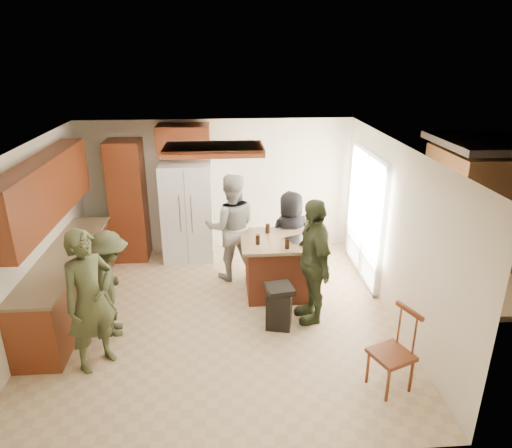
{
  "coord_description": "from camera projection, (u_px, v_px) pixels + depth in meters",
  "views": [
    {
      "loc": [
        0.11,
        -5.75,
        3.69
      ],
      "look_at": [
        0.6,
        0.77,
        1.15
      ],
      "focal_mm": 32.0,
      "sensor_mm": 36.0,
      "label": 1
    }
  ],
  "objects": [
    {
      "name": "person_behind_right",
      "position": [
        291.0,
        235.0,
        7.61
      ],
      "size": [
        0.84,
        0.66,
        1.51
      ],
      "primitive_type": "imported",
      "rotation": [
        0.0,
        0.0,
        3.4
      ],
      "color": "black",
      "rests_on": "ground"
    },
    {
      "name": "person_behind_left",
      "position": [
        232.0,
        227.0,
        7.54
      ],
      "size": [
        0.91,
        0.59,
        1.82
      ],
      "primitive_type": "imported",
      "rotation": [
        0.0,
        0.0,
        3.19
      ],
      "color": "gray",
      "rests_on": "ground"
    },
    {
      "name": "island_items",
      "position": [
        297.0,
        238.0,
        6.94
      ],
      "size": [
        1.0,
        0.72,
        0.15
      ],
      "color": "silver",
      "rests_on": "kitchen_island"
    },
    {
      "name": "person_side_right",
      "position": [
        313.0,
        261.0,
        6.35
      ],
      "size": [
        0.68,
        1.13,
        1.82
      ],
      "primitive_type": "imported",
      "rotation": [
        0.0,
        0.0,
        -1.45
      ],
      "color": "#343D23",
      "rests_on": "ground"
    },
    {
      "name": "left_cabinetry",
      "position": [
        61.0,
        251.0,
        6.55
      ],
      "size": [
        0.64,
        3.0,
        2.3
      ],
      "color": "maroon",
      "rests_on": "ground"
    },
    {
      "name": "person_counter",
      "position": [
        111.0,
        284.0,
        6.07
      ],
      "size": [
        0.62,
        1.03,
        1.49
      ],
      "primitive_type": "imported",
      "rotation": [
        0.0,
        0.0,
        1.76
      ],
      "color": "#33351F",
      "rests_on": "ground"
    },
    {
      "name": "refrigerator",
      "position": [
        187.0,
        212.0,
        8.28
      ],
      "size": [
        0.9,
        0.76,
        1.8
      ],
      "color": "white",
      "rests_on": "ground"
    },
    {
      "name": "room_shell",
      "position": [
        461.0,
        215.0,
        8.2
      ],
      "size": [
        8.0,
        5.2,
        5.0
      ],
      "color": "tan",
      "rests_on": "ground"
    },
    {
      "name": "kitchen_island",
      "position": [
        282.0,
        265.0,
        7.19
      ],
      "size": [
        1.28,
        1.03,
        0.93
      ],
      "color": "brown",
      "rests_on": "ground"
    },
    {
      "name": "trash_bin",
      "position": [
        279.0,
        306.0,
        6.36
      ],
      "size": [
        0.42,
        0.42,
        0.63
      ],
      "color": "black",
      "rests_on": "ground"
    },
    {
      "name": "back_wall_units",
      "position": [
        142.0,
        186.0,
        8.13
      ],
      "size": [
        1.8,
        0.6,
        2.45
      ],
      "color": "maroon",
      "rests_on": "ground"
    },
    {
      "name": "spindle_chair",
      "position": [
        393.0,
        354.0,
        5.16
      ],
      "size": [
        0.55,
        0.55,
        0.99
      ],
      "color": "maroon",
      "rests_on": "ground"
    },
    {
      "name": "person_front_left",
      "position": [
        90.0,
        300.0,
        5.39
      ],
      "size": [
        0.8,
        0.8,
        1.79
      ],
      "primitive_type": "imported",
      "rotation": [
        0.0,
        0.0,
        0.81
      ],
      "color": "#3E4226",
      "rests_on": "ground"
    }
  ]
}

